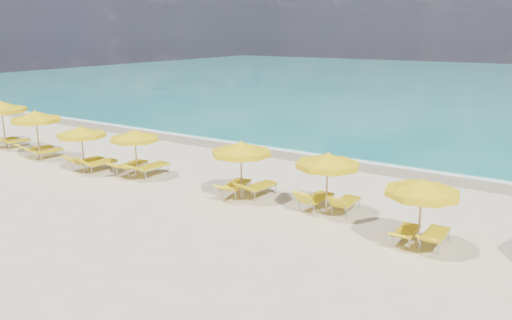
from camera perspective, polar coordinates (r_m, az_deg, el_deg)
The scene contains 26 objects.
ground_plane at distance 18.29m, azimuth -2.57°, elevation -4.64°, with size 120.00×120.00×0.00m, color beige.
ocean at distance 63.12m, azimuth 23.89°, elevation 7.90°, with size 120.00×80.00×0.30m, color #147670.
wet_sand_band at distance 24.43m, azimuth 7.56°, elevation 0.20°, with size 120.00×2.60×0.01m, color tan.
foam_line at distance 25.14m, azimuth 8.35°, elevation 0.58°, with size 120.00×1.20×0.03m, color white.
whitecap_near at distance 35.46m, azimuth 5.54°, elevation 4.76°, with size 14.00×0.36×0.05m, color white.
umbrella_0 at distance 29.21m, azimuth -27.12°, elevation 5.40°, with size 3.31×3.31×2.53m.
umbrella_1 at distance 26.08m, azimuth -23.90°, elevation 4.54°, with size 2.66×2.66×2.38m.
umbrella_2 at distance 22.68m, azimuth -19.35°, elevation 3.03°, with size 2.23×2.23×2.11m.
umbrella_3 at distance 21.36m, azimuth -13.69°, elevation 2.71°, with size 2.63×2.63×2.08m.
umbrella_4 at distance 17.94m, azimuth -1.72°, elevation 1.26°, with size 2.82×2.82×2.21m.
umbrella_5 at distance 16.55m, azimuth 8.21°, elevation -0.11°, with size 2.38×2.38×2.18m.
umbrella_6 at distance 14.52m, azimuth 18.48°, elevation -3.07°, with size 2.46×2.46×2.12m.
lounger_0_left at distance 29.94m, azimuth -26.80°, elevation 1.82°, with size 0.64×1.74×0.68m.
lounger_0_right at distance 29.29m, azimuth -25.68°, elevation 1.68°, with size 0.75×1.65×0.73m.
lounger_1_left at distance 26.98m, azimuth -23.61°, elevation 0.92°, with size 0.84×1.78×0.74m.
lounger_1_right at distance 26.19m, azimuth -22.64°, elevation 0.63°, with size 0.77×1.80×0.66m.
lounger_2_left at distance 23.59m, azimuth -18.75°, elevation -0.41°, with size 0.79×1.88×0.82m.
lounger_2_right at distance 23.03m, azimuth -17.45°, elevation -0.66°, with size 0.85×1.90×0.82m.
lounger_3_left at distance 22.21m, azimuth -14.08°, elevation -0.94°, with size 0.97×2.10×0.78m.
lounger_3_right at distance 21.69m, azimuth -11.89°, elevation -1.17°, with size 0.75×2.11×0.76m.
lounger_4_left at distance 18.77m, azimuth -2.38°, elevation -3.37°, with size 1.00×2.09×0.75m.
lounger_4_right at distance 18.65m, azimuth 0.34°, elevation -3.50°, with size 0.88×1.96×0.77m.
lounger_5_left at distance 17.49m, azimuth 6.82°, elevation -4.84°, with size 0.77×1.87×0.90m.
lounger_5_right at distance 17.33m, azimuth 10.17°, elevation -5.21°, with size 0.62×1.72×0.83m.
lounger_6_left at distance 15.42m, azimuth 16.76°, elevation -8.27°, with size 0.57×1.67×0.62m.
lounger_6_right at distance 15.35m, azimuth 19.70°, elevation -8.56°, with size 0.61×1.79×0.70m.
Camera 1 is at (10.08, -14.02, 6.03)m, focal length 35.00 mm.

